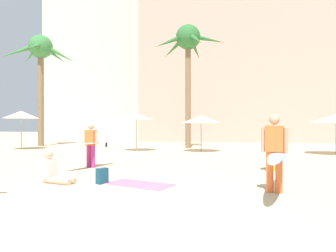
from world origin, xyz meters
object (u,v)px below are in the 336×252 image
at_px(palm_tree_far_left, 188,46).
at_px(beach_towel, 139,184).
at_px(cafe_umbrella_0, 336,119).
at_px(person_near_left, 90,143).
at_px(person_far_right, 271,144).
at_px(person_mid_center, 275,152).
at_px(palm_tree_left, 41,56).
at_px(person_mid_right, 53,172).
at_px(cafe_umbrella_3, 21,115).
at_px(cafe_umbrella_2, 136,117).
at_px(backpack, 102,176).
at_px(cafe_umbrella_1, 201,119).

xyz_separation_m(palm_tree_far_left, beach_towel, (-0.29, -12.99, -6.98)).
height_order(cafe_umbrella_0, person_near_left, cafe_umbrella_0).
bearing_deg(person_near_left, palm_tree_far_left, -178.82).
bearing_deg(person_far_right, person_mid_center, -37.69).
relative_size(palm_tree_left, person_mid_right, 8.37).
xyz_separation_m(palm_tree_far_left, cafe_umbrella_3, (-10.55, -2.87, -4.74)).
distance_m(cafe_umbrella_3, person_far_right, 15.94).
distance_m(cafe_umbrella_0, person_mid_right, 14.48).
height_order(cafe_umbrella_0, cafe_umbrella_3, cafe_umbrella_3).
distance_m(cafe_umbrella_0, cafe_umbrella_3, 18.72).
distance_m(cafe_umbrella_3, person_mid_center, 17.37).
distance_m(palm_tree_left, person_far_right, 18.95).
xyz_separation_m(beach_towel, person_mid_right, (-2.36, -0.10, 0.30)).
relative_size(beach_towel, person_mid_right, 1.78).
distance_m(cafe_umbrella_0, person_mid_center, 11.26).
relative_size(cafe_umbrella_2, backpack, 5.43).
relative_size(cafe_umbrella_3, beach_towel, 1.40).
distance_m(cafe_umbrella_2, backpack, 10.44).
bearing_deg(palm_tree_left, palm_tree_far_left, -1.64).
xyz_separation_m(person_mid_center, person_far_right, (0.54, 3.50, -0.05)).
bearing_deg(beach_towel, cafe_umbrella_0, 48.05).
distance_m(backpack, person_mid_right, 1.36).
xyz_separation_m(cafe_umbrella_1, person_far_right, (2.61, -7.23, -1.00)).
relative_size(palm_tree_left, cafe_umbrella_3, 3.35).
relative_size(palm_tree_left, person_mid_center, 2.73).
bearing_deg(cafe_umbrella_1, cafe_umbrella_0, -5.88).
distance_m(palm_tree_left, cafe_umbrella_3, 5.55).
distance_m(cafe_umbrella_1, person_far_right, 7.75).
bearing_deg(palm_tree_left, person_mid_right, -57.74).
relative_size(backpack, person_mid_center, 0.14).
bearing_deg(cafe_umbrella_0, palm_tree_far_left, 156.19).
bearing_deg(cafe_umbrella_3, cafe_umbrella_1, 0.04).
relative_size(palm_tree_left, cafe_umbrella_0, 3.11).
distance_m(cafe_umbrella_3, beach_towel, 14.59).
relative_size(cafe_umbrella_1, beach_towel, 1.31).
relative_size(cafe_umbrella_3, backpack, 5.92).
bearing_deg(person_mid_right, beach_towel, 17.89).
height_order(palm_tree_left, cafe_umbrella_0, palm_tree_left).
height_order(palm_tree_far_left, cafe_umbrella_1, palm_tree_far_left).
xyz_separation_m(cafe_umbrella_1, backpack, (-2.29, -10.17, -1.71)).
bearing_deg(palm_tree_far_left, cafe_umbrella_2, -135.38).
bearing_deg(cafe_umbrella_0, palm_tree_left, 168.51).
bearing_deg(backpack, person_near_left, -29.67).
xyz_separation_m(palm_tree_left, beach_towel, (10.83, -13.31, -6.75)).
distance_m(palm_tree_left, person_mid_center, 20.69).
bearing_deg(palm_tree_left, beach_towel, -50.86).
bearing_deg(cafe_umbrella_2, cafe_umbrella_1, 0.47).
bearing_deg(person_mid_center, palm_tree_far_left, -151.51).
height_order(backpack, person_mid_right, person_mid_right).
relative_size(palm_tree_left, person_near_left, 3.21).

